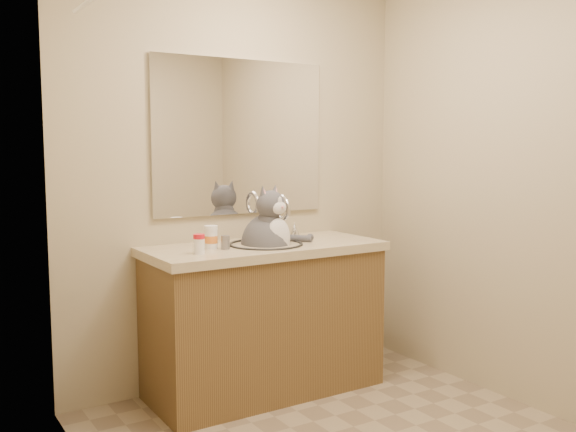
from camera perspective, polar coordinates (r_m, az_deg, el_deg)
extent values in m
cube|color=tan|center=(3.82, -4.34, 3.24)|extent=(2.20, 0.01, 2.40)
cube|color=tan|center=(2.23, -14.49, 0.96)|extent=(0.01, 2.50, 2.40)
cube|color=tan|center=(3.58, 21.57, 2.63)|extent=(0.01, 2.50, 2.40)
cube|color=brown|center=(3.69, -2.11, -9.44)|extent=(1.30, 0.55, 0.80)
cube|color=#C5B78D|center=(3.60, -2.14, -2.92)|extent=(1.34, 0.59, 0.05)
torus|color=black|center=(3.58, -1.98, -2.54)|extent=(0.42, 0.42, 0.02)
ellipsoid|color=white|center=(3.59, -1.97, -3.75)|extent=(0.40, 0.40, 0.15)
cylinder|color=silver|center=(3.80, -1.05, -0.54)|extent=(0.03, 0.03, 0.18)
torus|color=silver|center=(3.73, -0.54, 0.73)|extent=(0.03, 0.16, 0.16)
cone|color=silver|center=(3.87, 0.60, -1.15)|extent=(0.06, 0.06, 0.08)
cube|color=white|center=(3.79, -4.22, 7.00)|extent=(1.10, 0.02, 0.90)
cube|color=beige|center=(2.37, -13.82, -3.61)|extent=(0.01, 1.20, 1.90)
ellipsoid|color=#46474B|center=(3.62, -2.03, -2.79)|extent=(0.34, 0.36, 0.37)
ellipsoid|color=silver|center=(3.54, -0.89, -2.06)|extent=(0.16, 0.12, 0.23)
ellipsoid|color=#46474B|center=(3.56, -1.55, 1.02)|extent=(0.20, 0.18, 0.16)
ellipsoid|color=silver|center=(3.51, -0.78, 0.72)|extent=(0.09, 0.07, 0.07)
sphere|color=#D88C8C|center=(3.50, -0.47, 0.81)|extent=(0.02, 0.02, 0.02)
cone|color=#46474B|center=(3.53, -2.23, 2.19)|extent=(0.08, 0.07, 0.08)
cone|color=#46474B|center=(3.59, -1.18, 2.27)|extent=(0.08, 0.07, 0.08)
cylinder|color=#46474B|center=(3.71, 0.29, -1.99)|extent=(0.19, 0.21, 0.04)
cylinder|color=white|center=(3.30, -7.90, -2.69)|extent=(0.07, 0.07, 0.08)
cylinder|color=red|center=(3.29, -7.92, -1.81)|extent=(0.08, 0.08, 0.02)
cylinder|color=white|center=(3.47, -6.86, -2.07)|extent=(0.09, 0.09, 0.10)
cylinder|color=orange|center=(3.47, -6.86, -2.07)|extent=(0.09, 0.09, 0.04)
cylinder|color=white|center=(3.46, -6.88, -1.06)|extent=(0.09, 0.09, 0.02)
cylinder|color=slate|center=(3.44, -5.59, -2.35)|extent=(0.06, 0.06, 0.07)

